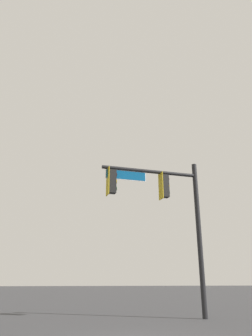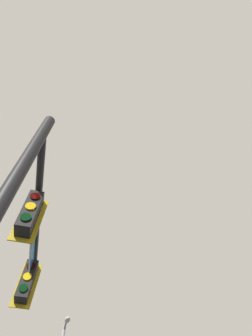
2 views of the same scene
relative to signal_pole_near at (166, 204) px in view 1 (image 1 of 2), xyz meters
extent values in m
cylinder|color=black|center=(-1.61, 0.14, -1.40)|extent=(0.23, 0.23, 7.10)
cylinder|color=black|center=(0.75, -0.06, 1.55)|extent=(4.72, 0.56, 0.17)
cube|color=gold|center=(0.23, -0.02, 0.88)|extent=(0.07, 0.52, 1.30)
cube|color=black|center=(0.04, 0.00, 0.88)|extent=(0.39, 0.35, 1.10)
cylinder|color=black|center=(0.04, 0.00, 1.49)|extent=(0.04, 0.04, 0.12)
cylinder|color=#340503|center=(-0.16, 0.01, 1.21)|extent=(0.05, 0.22, 0.22)
cylinder|color=yellow|center=(-0.16, 0.01, 0.88)|extent=(0.05, 0.22, 0.22)
cylinder|color=black|center=(-0.16, 0.01, 0.55)|extent=(0.05, 0.22, 0.22)
cube|color=gold|center=(2.82, -0.24, 0.88)|extent=(0.07, 0.52, 1.30)
cube|color=black|center=(2.63, -0.22, 0.88)|extent=(0.39, 0.35, 1.10)
cylinder|color=black|center=(2.63, -0.22, 1.49)|extent=(0.04, 0.04, 0.12)
cylinder|color=#340503|center=(2.43, -0.21, 1.21)|extent=(0.05, 0.22, 0.22)
cylinder|color=yellow|center=(2.43, -0.21, 0.88)|extent=(0.05, 0.22, 0.22)
cylinder|color=black|center=(2.43, -0.21, 0.55)|extent=(0.05, 0.22, 0.22)
cube|color=#0A4C7F|center=(1.96, -0.17, 1.25)|extent=(1.89, 0.20, 0.41)
cube|color=white|center=(1.96, -0.17, 1.25)|extent=(1.95, 0.19, 0.47)
camera|label=1|loc=(7.25, 13.29, -3.51)|focal=35.00mm
camera|label=2|loc=(-4.42, -0.74, -3.32)|focal=28.00mm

